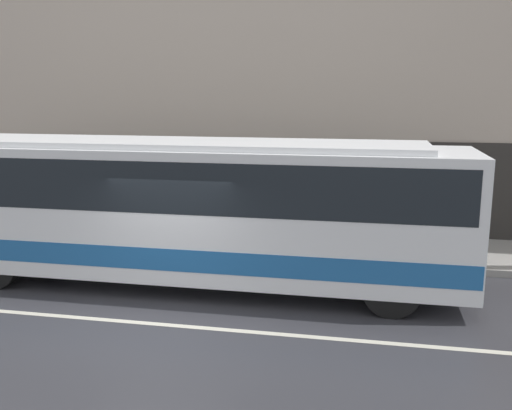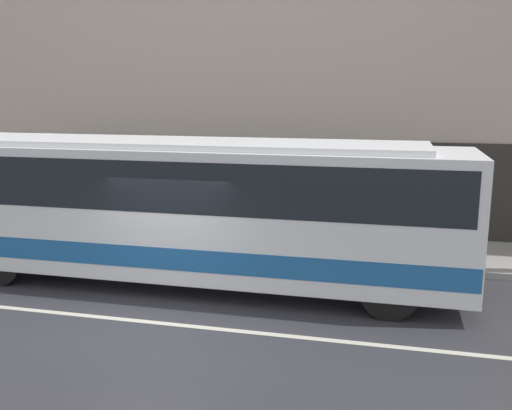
% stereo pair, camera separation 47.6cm
% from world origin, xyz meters
% --- Properties ---
extents(ground_plane, '(60.00, 60.00, 0.00)m').
position_xyz_m(ground_plane, '(0.00, 0.00, 0.00)').
color(ground_plane, '#333338').
extents(sidewalk, '(60.00, 2.93, 0.17)m').
position_xyz_m(sidewalk, '(0.00, 5.46, 0.08)').
color(sidewalk, gray).
rests_on(sidewalk, ground_plane).
extents(building_facade, '(60.00, 0.35, 12.04)m').
position_xyz_m(building_facade, '(0.00, 7.07, 5.82)').
color(building_facade, '#B7A899').
rests_on(building_facade, ground_plane).
extents(lane_stripe, '(54.00, 0.14, 0.01)m').
position_xyz_m(lane_stripe, '(0.00, 0.00, 0.00)').
color(lane_stripe, beige).
rests_on(lane_stripe, ground_plane).
extents(transit_bus, '(12.31, 2.49, 3.14)m').
position_xyz_m(transit_bus, '(-0.28, 2.28, 1.77)').
color(transit_bus, white).
rests_on(transit_bus, ground_plane).
extents(pedestrian_waiting, '(0.36, 0.36, 1.69)m').
position_xyz_m(pedestrian_waiting, '(-0.98, 6.36, 0.96)').
color(pedestrian_waiting, '#333338').
rests_on(pedestrian_waiting, sidewalk).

